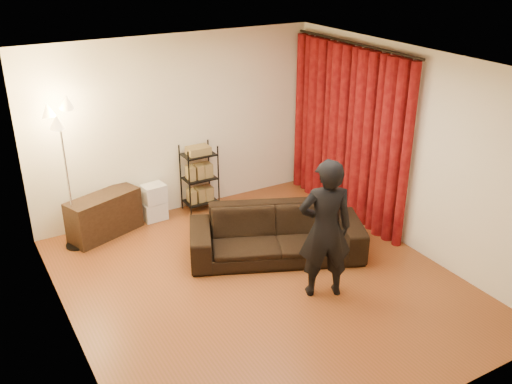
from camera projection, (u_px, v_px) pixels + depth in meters
floor at (261, 283)px, 7.09m from camera, size 5.00×5.00×0.00m
ceiling at (262, 65)px, 5.98m from camera, size 5.00×5.00×0.00m
wall_back at (177, 126)px, 8.51m from camera, size 5.00×0.00×5.00m
wall_front at (419, 291)px, 4.56m from camera, size 5.00×0.00×5.00m
wall_left at (61, 229)px, 5.51m from camera, size 0.00×5.00×5.00m
wall_right at (408, 150)px, 7.56m from camera, size 0.00×5.00×5.00m
curtain_rod at (354, 43)px, 7.90m from camera, size 0.04×2.65×0.04m
curtain at (347, 133)px, 8.42m from camera, size 0.22×2.65×2.55m
sofa at (276, 234)px, 7.56m from camera, size 2.44×1.73×0.67m
person at (325, 229)px, 6.55m from camera, size 0.74×0.63×1.73m
media_cabinet at (104, 215)px, 8.11m from camera, size 1.13×0.74×0.62m
storage_boxes at (154, 202)px, 8.57m from camera, size 0.36×0.30×0.57m
wire_shelf at (200, 178)px, 8.78m from camera, size 0.58×0.51×1.07m
floor_lamp at (67, 178)px, 7.51m from camera, size 0.48×0.48×2.04m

